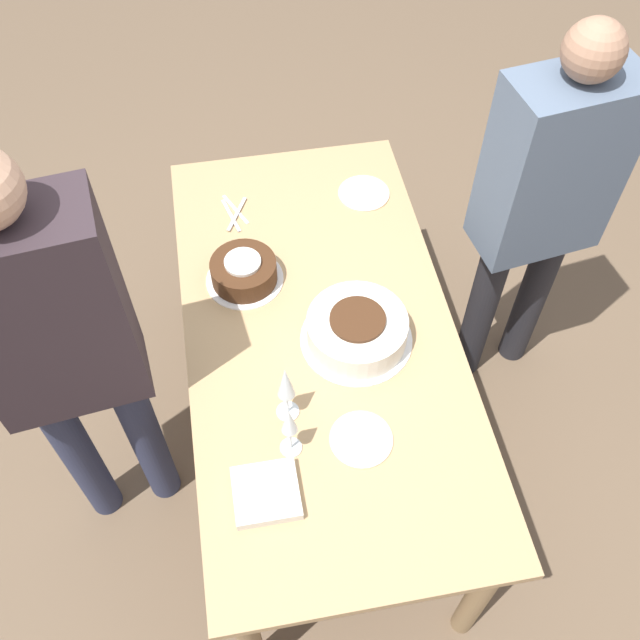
{
  "coord_description": "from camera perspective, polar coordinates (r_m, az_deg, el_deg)",
  "views": [
    {
      "loc": [
        1.28,
        -0.23,
        2.55
      ],
      "look_at": [
        0.0,
        0.0,
        0.78
      ],
      "focal_mm": 40.0,
      "sensor_mm": 36.0,
      "label": 1
    }
  ],
  "objects": [
    {
      "name": "cake_front_chocolate",
      "position": [
        2.34,
        -6.11,
        3.88
      ],
      "size": [
        0.26,
        0.26,
        0.1
      ],
      "color": "white",
      "rests_on": "dining_table"
    },
    {
      "name": "fork_pile",
      "position": [
        2.58,
        -6.86,
        8.51
      ],
      "size": [
        0.19,
        0.09,
        0.01
      ],
      "color": "silver",
      "rests_on": "dining_table"
    },
    {
      "name": "dessert_plate_right",
      "position": [
        2.04,
        3.31,
        -9.5
      ],
      "size": [
        0.18,
        0.18,
        0.01
      ],
      "color": "beige",
      "rests_on": "dining_table"
    },
    {
      "name": "cake_center_white",
      "position": [
        2.17,
        2.97,
        -0.8
      ],
      "size": [
        0.35,
        0.35,
        0.11
      ],
      "color": "white",
      "rests_on": "dining_table"
    },
    {
      "name": "person_cutting",
      "position": [
        2.01,
        -20.06,
        -1.89
      ],
      "size": [
        0.27,
        0.42,
        1.64
      ],
      "rotation": [
        0.0,
        0.0,
        1.7
      ],
      "color": "#2D334C",
      "rests_on": "ground_plane"
    },
    {
      "name": "dessert_plate_left",
      "position": [
        2.64,
        3.52,
        10.09
      ],
      "size": [
        0.19,
        0.19,
        0.01
      ],
      "color": "beige",
      "rests_on": "dining_table"
    },
    {
      "name": "wine_glass_far",
      "position": [
        1.9,
        -2.48,
        -8.24
      ],
      "size": [
        0.06,
        0.06,
        0.21
      ],
      "color": "silver",
      "rests_on": "dining_table"
    },
    {
      "name": "ground_plane",
      "position": [
        2.86,
        0.0,
        -9.28
      ],
      "size": [
        12.0,
        12.0,
        0.0
      ],
      "primitive_type": "plane",
      "color": "brown"
    },
    {
      "name": "person_watching",
      "position": [
        2.44,
        17.4,
        9.27
      ],
      "size": [
        0.28,
        0.43,
        1.55
      ],
      "rotation": [
        0.0,
        0.0,
        -1.42
      ],
      "color": "#232328",
      "rests_on": "ground_plane"
    },
    {
      "name": "napkin_stack",
      "position": [
        1.96,
        -4.33,
        -13.64
      ],
      "size": [
        0.17,
        0.18,
        0.03
      ],
      "color": "silver",
      "rests_on": "dining_table"
    },
    {
      "name": "wine_glass_near",
      "position": [
        1.95,
        -2.75,
        -5.16
      ],
      "size": [
        0.07,
        0.07,
        0.23
      ],
      "color": "silver",
      "rests_on": "dining_table"
    },
    {
      "name": "dining_table",
      "position": [
        2.32,
        0.0,
        -2.24
      ],
      "size": [
        1.69,
        0.84,
        0.73
      ],
      "color": "tan",
      "rests_on": "ground_plane"
    }
  ]
}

